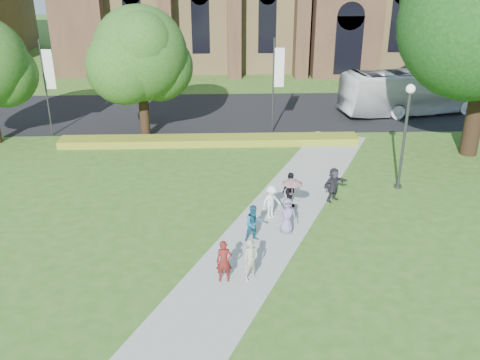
{
  "coord_description": "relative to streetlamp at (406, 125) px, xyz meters",
  "views": [
    {
      "loc": [
        -1.27,
        -17.43,
        11.13
      ],
      "look_at": [
        -0.48,
        4.11,
        1.6
      ],
      "focal_mm": 40.0,
      "sensor_mm": 36.0,
      "label": 1
    }
  ],
  "objects": [
    {
      "name": "ground",
      "position": [
        -7.5,
        -6.5,
        -3.3
      ],
      "size": [
        160.0,
        160.0,
        0.0
      ],
      "primitive_type": "plane",
      "color": "#385C1B",
      "rests_on": "ground"
    },
    {
      "name": "road",
      "position": [
        -7.5,
        13.5,
        -3.29
      ],
      "size": [
        160.0,
        10.0,
        0.02
      ],
      "primitive_type": "cube",
      "color": "black",
      "rests_on": "ground"
    },
    {
      "name": "footpath",
      "position": [
        -7.5,
        -5.5,
        -3.28
      ],
      "size": [
        15.58,
        28.54,
        0.04
      ],
      "primitive_type": "cube",
      "rotation": [
        0.0,
        0.0,
        -0.44
      ],
      "color": "#B2B2A8",
      "rests_on": "ground"
    },
    {
      "name": "flower_hedge",
      "position": [
        -9.5,
        6.7,
        -3.07
      ],
      "size": [
        18.0,
        1.4,
        0.45
      ],
      "primitive_type": "cube",
      "color": "gold",
      "rests_on": "ground"
    },
    {
      "name": "streetlamp",
      "position": [
        0.0,
        0.0,
        0.0
      ],
      "size": [
        0.44,
        0.44,
        5.24
      ],
      "color": "#38383D",
      "rests_on": "ground"
    },
    {
      "name": "street_tree_1",
      "position": [
        -13.5,
        8.0,
        1.93
      ],
      "size": [
        5.6,
        5.6,
        8.05
      ],
      "color": "#332114",
      "rests_on": "ground"
    },
    {
      "name": "banner_pole_0",
      "position": [
        -5.39,
        8.7,
        0.09
      ],
      "size": [
        0.7,
        0.1,
        6.0
      ],
      "color": "#38383D",
      "rests_on": "ground"
    },
    {
      "name": "banner_pole_1",
      "position": [
        -19.39,
        8.7,
        0.09
      ],
      "size": [
        0.7,
        0.1,
        6.0
      ],
      "color": "#38383D",
      "rests_on": "ground"
    },
    {
      "name": "tour_coach",
      "position": [
        5.39,
        12.76,
        -1.66
      ],
      "size": [
        11.87,
        4.78,
        3.22
      ],
      "primitive_type": "imported",
      "rotation": [
        0.0,
        0.0,
        1.76
      ],
      "color": "white",
      "rests_on": "road"
    },
    {
      "name": "pedestrian_0",
      "position": [
        -8.74,
        -7.78,
        -2.46
      ],
      "size": [
        0.59,
        0.39,
        1.58
      ],
      "primitive_type": "imported",
      "rotation": [
        0.0,
        0.0,
        0.02
      ],
      "color": "maroon",
      "rests_on": "footpath"
    },
    {
      "name": "pedestrian_1",
      "position": [
        -7.51,
        -4.98,
        -2.47
      ],
      "size": [
        0.92,
        0.82,
        1.57
      ],
      "primitive_type": "imported",
      "rotation": [
        0.0,
        0.0,
        0.35
      ],
      "color": "#175876",
      "rests_on": "footpath"
    },
    {
      "name": "pedestrian_2",
      "position": [
        -6.62,
        -2.99,
        -2.5
      ],
      "size": [
        1.13,
        0.99,
        1.52
      ],
      "primitive_type": "imported",
      "rotation": [
        0.0,
        0.0,
        0.55
      ],
      "color": "white",
      "rests_on": "footpath"
    },
    {
      "name": "pedestrian_3",
      "position": [
        -5.69,
        -2.0,
        -2.4
      ],
      "size": [
        1.01,
        1.0,
        1.71
      ],
      "primitive_type": "imported",
      "rotation": [
        0.0,
        0.0,
        0.77
      ],
      "color": "black",
      "rests_on": "footpath"
    },
    {
      "name": "pedestrian_4",
      "position": [
        -6.1,
        -4.39,
        -2.47
      ],
      "size": [
        0.8,
        0.55,
        1.58
      ],
      "primitive_type": "imported",
      "rotation": [
        0.0,
        0.0,
        0.06
      ],
      "color": "slate",
      "rests_on": "footpath"
    },
    {
      "name": "pedestrian_5",
      "position": [
        -3.57,
        -1.38,
        -2.44
      ],
      "size": [
        1.51,
        1.28,
        1.64
      ],
      "primitive_type": "imported",
      "rotation": [
        0.0,
        0.0,
        0.63
      ],
      "color": "#2B2830",
      "rests_on": "footpath"
    },
    {
      "name": "pedestrian_6",
      "position": [
        -7.79,
        -7.75,
        -2.45
      ],
      "size": [
        0.7,
        0.63,
        1.62
      ],
      "primitive_type": "imported",
      "rotation": [
        0.0,
        0.0,
        0.54
      ],
      "color": "#9F9A85",
      "rests_on": "footpath"
    },
    {
      "name": "parasol",
      "position": [
        -5.92,
        -4.29,
        -1.31
      ],
      "size": [
        0.93,
        0.93,
        0.72
      ],
      "primitive_type": "imported",
      "rotation": [
        0.0,
        0.0,
        -0.14
      ],
      "color": "#CA8E95",
      "rests_on": "pedestrian_4"
    }
  ]
}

